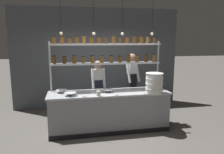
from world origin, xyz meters
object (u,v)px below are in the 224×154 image
Objects in this scene: spice_shelf_unit at (107,54)px; chef_center at (132,80)px; prep_bowl_near_left at (108,91)px; prep_bowl_center_back at (62,91)px; container_stack at (154,83)px; chef_left at (98,87)px; prep_bowl_center_front at (70,94)px; serving_cup_front at (98,94)px.

spice_shelf_unit is 1.18m from chef_center.
prep_bowl_near_left is 1.07m from prep_bowl_center_back.
spice_shelf_unit is 1.33m from container_stack.
chef_left is 1.12m from prep_bowl_center_front.
container_stack is (0.21, -1.10, 0.13)m from chef_center.
prep_bowl_near_left is 0.39m from serving_cup_front.
serving_cup_front is (-0.27, -0.29, 0.02)m from prep_bowl_near_left.
serving_cup_front is (0.60, -0.13, 0.02)m from prep_bowl_center_front.
chef_center is 1.94m from prep_bowl_center_front.
prep_bowl_center_back reaches higher than prep_bowl_near_left.
prep_bowl_near_left is 0.88m from prep_bowl_center_front.
prep_bowl_near_left is at bearing 10.56° from prep_bowl_center_front.
prep_bowl_center_back is (-1.06, 0.16, 0.00)m from prep_bowl_near_left.
chef_left is at bearing 30.04° from prep_bowl_center_back.
chef_center is at bearing 31.05° from spice_shelf_unit.
spice_shelf_unit reaches higher than chef_left.
prep_bowl_near_left is (0.14, -0.69, 0.04)m from chef_left.
prep_bowl_center_front is 0.38m from prep_bowl_center_back.
spice_shelf_unit reaches higher than prep_bowl_center_back.
chef_center is 3.77× the size of container_stack.
container_stack reaches higher than prep_bowl_center_front.
chef_left is 1.06m from prep_bowl_center_back.
spice_shelf_unit is 10.75× the size of prep_bowl_center_back.
prep_bowl_near_left is 0.97× the size of prep_bowl_center_back.
serving_cup_front is (-1.28, -0.00, -0.18)m from container_stack.
spice_shelf_unit is 1.06m from serving_cup_front.
chef_center reaches higher than prep_bowl_center_back.
chef_center is at bearing 5.30° from chef_left.
spice_shelf_unit is 0.95m from chef_left.
serving_cup_front is at bearing -29.61° from prep_bowl_center_back.
chef_center reaches higher than container_stack.
container_stack is at bearing -3.75° from prep_bowl_center_front.
prep_bowl_center_front reaches higher than prep_bowl_center_back.
serving_cup_front is at bearing -179.79° from container_stack.
spice_shelf_unit is 1.54× the size of chef_center.
container_stack reaches higher than serving_cup_front.
chef_left is 6.55× the size of prep_bowl_near_left.
container_stack is 1.29m from serving_cup_front.
serving_cup_front is at bearing -99.16° from chef_left.
chef_center is 7.21× the size of prep_bowl_near_left.
chef_center reaches higher than prep_bowl_center_front.
prep_bowl_near_left is (-0.03, -0.34, -0.82)m from spice_shelf_unit.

